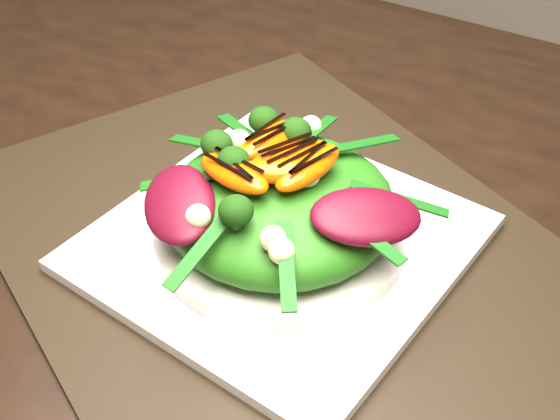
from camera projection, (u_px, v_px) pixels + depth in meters
The scene contains 10 objects.
dining_table at pixel (146, 183), 0.75m from camera, with size 1.60×0.90×0.75m, color black.
placemat at pixel (280, 249), 0.65m from camera, with size 0.55×0.42×0.00m, color black.
plate_base at pixel (280, 242), 0.64m from camera, with size 0.28×0.28×0.01m, color silver.
salad_bowl at pixel (280, 231), 0.63m from camera, with size 0.21×0.21×0.02m, color silver.
lettuce_mound at pixel (280, 205), 0.62m from camera, with size 0.19×0.19×0.07m, color #256012.
radicchio_leaf at pixel (366, 216), 0.56m from camera, with size 0.09×0.06×0.02m, color #3D0612.
orange_segment at pixel (270, 142), 0.62m from camera, with size 0.07×0.03×0.02m, color #FC4804.
broccoli_floret at pixel (227, 123), 0.64m from camera, with size 0.04×0.04×0.04m, color black.
macadamia_nut at pixel (269, 220), 0.55m from camera, with size 0.02×0.02×0.02m, color beige.
balsamic_drizzle at pixel (270, 132), 0.61m from camera, with size 0.04×0.00×0.00m, color black.
Camera 1 is at (0.43, -0.43, 1.20)m, focal length 48.00 mm.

